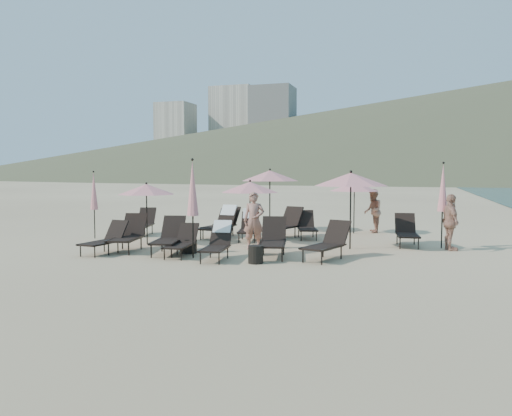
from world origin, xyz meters
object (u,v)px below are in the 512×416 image
(umbrella_open_0, at_px, (146,189))
(umbrella_open_2, at_px, (351,179))
(umbrella_open_4, at_px, (354,187))
(lounger_7, at_px, (221,222))
(lounger_8, at_px, (249,225))
(side_table_1, at_px, (256,254))
(lounger_12, at_px, (222,223))
(beachgoer_b, at_px, (373,211))
(lounger_4, at_px, (273,239))
(umbrella_open_3, at_px, (270,176))
(lounger_2, at_px, (182,242))
(umbrella_closed_2, at_px, (94,191))
(beachgoer_a, at_px, (254,221))
(umbrella_closed_0, at_px, (193,189))
(lounger_13, at_px, (169,237))
(lounger_9, at_px, (284,224))
(lounger_6, at_px, (143,222))
(beachgoer_c, at_px, (450,222))
(lounger_3, at_px, (218,241))
(umbrella_open_1, at_px, (250,187))
(umbrella_closed_1, at_px, (443,188))
(lounger_1, at_px, (105,239))
(lounger_10, at_px, (307,226))
(lounger_11, at_px, (407,231))
(lounger_0, at_px, (129,234))
(lounger_5, at_px, (327,242))

(umbrella_open_0, distance_m, umbrella_open_2, 6.43)
(umbrella_open_4, bearing_deg, lounger_7, -148.90)
(lounger_8, xyz_separation_m, side_table_1, (1.58, -4.14, -0.27))
(lounger_7, bearing_deg, lounger_12, 105.42)
(umbrella_open_4, distance_m, beachgoer_b, 1.23)
(lounger_4, xyz_separation_m, umbrella_open_3, (-1.76, 5.67, 1.69))
(lounger_2, xyz_separation_m, umbrella_closed_2, (-4.56, 2.40, 1.24))
(lounger_8, xyz_separation_m, beachgoer_a, (0.79, -1.89, 0.36))
(umbrella_closed_0, bearing_deg, umbrella_open_2, 37.66)
(lounger_13, relative_size, side_table_1, 4.10)
(lounger_9, bearing_deg, lounger_6, -157.28)
(lounger_4, relative_size, beachgoer_c, 1.15)
(lounger_2, height_order, lounger_3, lounger_3)
(umbrella_open_1, xyz_separation_m, umbrella_closed_0, (-0.57, -3.09, 0.03))
(lounger_12, xyz_separation_m, umbrella_closed_1, (7.38, -0.55, 1.34))
(umbrella_closed_0, bearing_deg, lounger_3, 4.97)
(umbrella_closed_0, bearing_deg, beachgoer_c, 28.12)
(lounger_6, bearing_deg, side_table_1, -52.16)
(lounger_1, distance_m, beachgoer_b, 10.05)
(lounger_10, bearing_deg, lounger_12, 172.09)
(umbrella_open_0, bearing_deg, lounger_9, 36.59)
(lounger_12, bearing_deg, lounger_4, -42.70)
(lounger_10, relative_size, beachgoer_c, 1.05)
(umbrella_open_1, bearing_deg, lounger_1, -136.29)
(lounger_4, distance_m, lounger_11, 4.75)
(lounger_3, bearing_deg, umbrella_open_4, 59.96)
(umbrella_open_1, distance_m, umbrella_open_2, 3.24)
(umbrella_closed_0, bearing_deg, lounger_8, 86.19)
(lounger_0, xyz_separation_m, lounger_6, (-1.61, 3.55, -0.04))
(lounger_2, bearing_deg, lounger_1, -179.28)
(lounger_8, relative_size, umbrella_open_0, 0.89)
(lounger_9, distance_m, lounger_12, 2.23)
(lounger_12, relative_size, umbrella_open_3, 0.77)
(umbrella_closed_1, xyz_separation_m, side_table_1, (-4.58, -4.17, -1.60))
(lounger_4, height_order, lounger_13, lounger_4)
(lounger_9, distance_m, umbrella_open_2, 3.54)
(lounger_2, relative_size, umbrella_open_4, 0.77)
(umbrella_open_4, xyz_separation_m, umbrella_closed_0, (-3.43, -6.89, 0.09))
(side_table_1, bearing_deg, lounger_11, 51.34)
(lounger_2, bearing_deg, lounger_10, 57.05)
(lounger_0, xyz_separation_m, umbrella_open_1, (2.93, 2.50, 1.34))
(lounger_10, bearing_deg, umbrella_open_2, -66.94)
(lounger_6, xyz_separation_m, beachgoer_b, (8.06, 3.21, 0.39))
(lounger_3, xyz_separation_m, lounger_13, (-1.70, 0.49, 0.00))
(umbrella_open_4, distance_m, side_table_1, 7.46)
(umbrella_open_0, bearing_deg, lounger_5, -10.09)
(lounger_0, bearing_deg, lounger_13, -15.40)
(lounger_11, relative_size, umbrella_open_0, 0.88)
(lounger_9, bearing_deg, lounger_11, 7.49)
(lounger_4, bearing_deg, lounger_11, 30.98)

